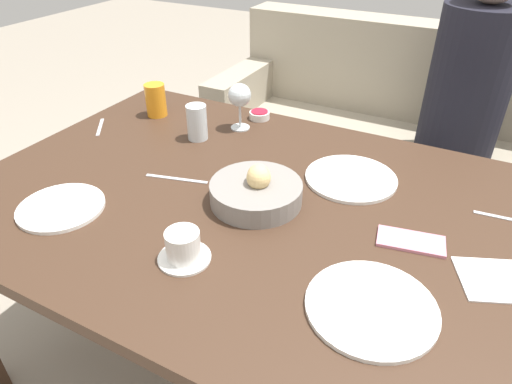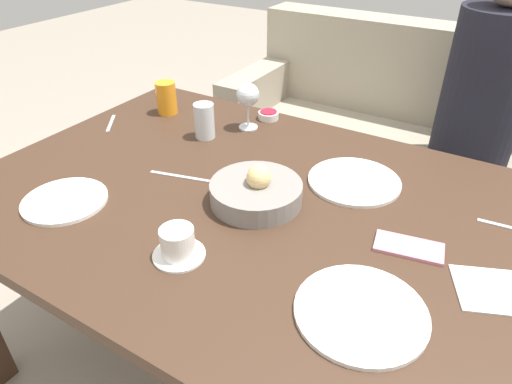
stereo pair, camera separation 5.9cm
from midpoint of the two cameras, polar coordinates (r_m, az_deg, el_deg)
ground_plane at (r=1.70m, az=0.24°, el=-20.77°), size 10.00×10.00×0.00m
dining_table at (r=1.24m, az=0.30°, el=-3.45°), size 1.48×1.04×0.71m
couch at (r=2.33m, az=18.93°, el=4.44°), size 1.69×0.70×0.88m
seated_person at (r=2.08m, az=26.06°, el=5.96°), size 0.31×0.41×1.24m
bread_basket at (r=1.16m, az=1.50°, el=0.12°), size 0.24×0.24×0.10m
plate_near_left at (r=1.26m, az=-21.55°, el=-1.04°), size 0.21×0.21×0.01m
plate_near_right at (r=0.92m, az=14.83°, el=-14.36°), size 0.25×0.25×0.01m
plate_far_center at (r=1.29m, az=13.46°, el=1.31°), size 0.25×0.25×0.01m
juice_glass at (r=1.68m, az=-10.14°, el=11.50°), size 0.07×0.07×0.11m
water_tumbler at (r=1.48m, az=-5.33°, el=8.83°), size 0.06×0.06×0.11m
wine_glass at (r=1.52m, az=0.12°, el=11.84°), size 0.08×0.08×0.16m
coffee_cup at (r=1.00m, az=-8.10°, el=-6.52°), size 0.12×0.12×0.07m
jam_bowl_berry at (r=1.63m, az=2.62°, el=9.57°), size 0.07×0.07×0.03m
knife_silver at (r=1.29m, az=-8.22°, el=1.93°), size 0.18×0.06×0.00m
spoon_coffee at (r=1.66m, az=-16.72°, el=8.23°), size 0.09×0.11×0.00m
napkin at (r=1.05m, az=28.55°, el=-10.75°), size 0.17×0.17×0.00m
cell_phone at (r=1.09m, az=20.05°, el=-6.53°), size 0.16×0.10×0.01m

